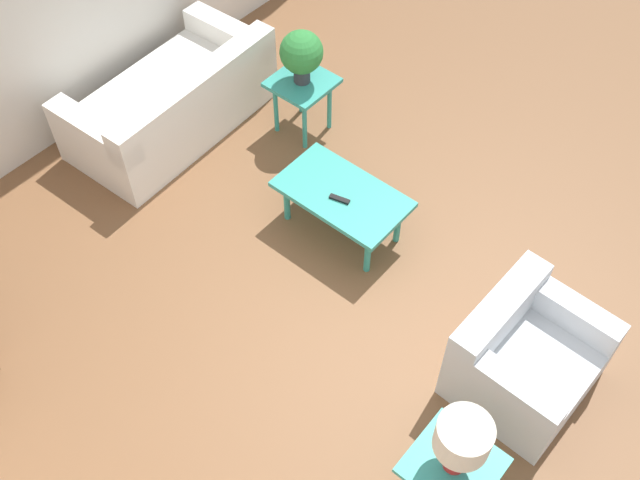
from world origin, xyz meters
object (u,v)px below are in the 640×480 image
object	(u,v)px
potted_plant	(301,53)
table_lamp	(462,440)
coffee_table	(342,197)
armchair	(523,357)
sofa	(173,103)
side_table_lamp	(451,470)
side_table_plant	(302,89)

from	to	relation	value
potted_plant	table_lamp	distance (m)	3.44
coffee_table	table_lamp	world-z (taller)	table_lamp
armchair	coffee_table	size ratio (longest dim) A/B	0.92
sofa	side_table_lamp	xyz separation A→B (m)	(-3.70, 1.25, 0.17)
armchair	side_table_lamp	world-z (taller)	armchair
coffee_table	table_lamp	size ratio (longest dim) A/B	2.10
side_table_lamp	table_lamp	bearing A→B (deg)	-9.46
side_table_plant	coffee_table	bearing A→B (deg)	145.50
coffee_table	sofa	bearing A→B (deg)	0.81
side_table_lamp	sofa	bearing A→B (deg)	-18.63
armchair	table_lamp	world-z (taller)	table_lamp
coffee_table	armchair	bearing A→B (deg)	171.35
side_table_plant	potted_plant	size ratio (longest dim) A/B	1.14
sofa	coffee_table	distance (m)	1.87
coffee_table	potted_plant	world-z (taller)	potted_plant
side_table_plant	side_table_lamp	size ratio (longest dim) A/B	1.00
side_table_plant	table_lamp	distance (m)	3.46
sofa	potted_plant	bearing A→B (deg)	126.46
potted_plant	side_table_lamp	bearing A→B (deg)	145.35
coffee_table	side_table_plant	bearing A→B (deg)	-34.50
sofa	side_table_lamp	distance (m)	3.91
side_table_plant	table_lamp	xyz separation A→B (m)	(-2.83, 1.95, 0.42)
coffee_table	potted_plant	bearing A→B (deg)	-34.50
sofa	side_table_lamp	bearing A→B (deg)	68.88
armchair	coffee_table	xyz separation A→B (m)	(1.75, -0.27, 0.09)
side_table_plant	potted_plant	distance (m)	0.37
coffee_table	potted_plant	distance (m)	1.28
armchair	potted_plant	xyz separation A→B (m)	(2.74, -0.95, 0.53)
sofa	potted_plant	size ratio (longest dim) A/B	3.89
coffee_table	side_table_plant	xyz separation A→B (m)	(0.99, -0.68, 0.07)
armchair	side_table_lamp	bearing A→B (deg)	-173.71
armchair	side_table_lamp	distance (m)	1.02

